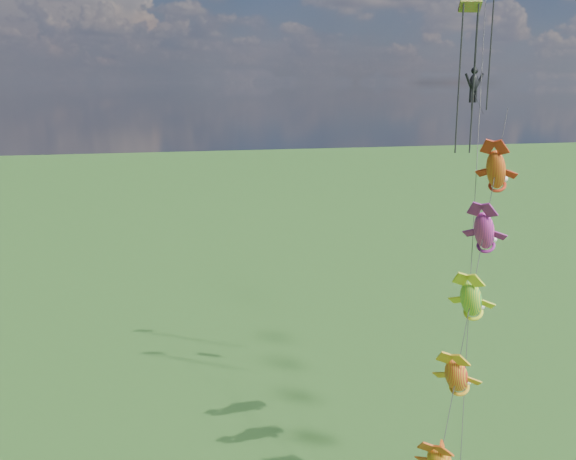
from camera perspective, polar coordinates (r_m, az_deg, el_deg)
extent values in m
cylinder|color=black|center=(25.68, 15.46, -8.62)|extent=(9.91, 12.39, 16.29)
ellipsoid|color=red|center=(25.04, 14.74, -12.39)|extent=(2.08, 2.31, 2.34)
ellipsoid|color=green|center=(26.24, 15.97, -5.92)|extent=(2.08, 2.31, 2.34)
ellipsoid|color=#D8339A|center=(27.74, 17.05, -0.08)|extent=(2.08, 2.31, 2.34)
ellipsoid|color=orange|center=(29.52, 18.01, 5.11)|extent=(2.08, 2.31, 2.34)
cylinder|color=black|center=(29.03, 16.20, 1.23)|extent=(8.20, 15.02, 23.47)
cube|color=green|center=(34.13, 15.88, 18.61)|extent=(1.16, 1.04, 0.58)
cylinder|color=black|center=(33.76, 14.93, 12.49)|extent=(0.08, 0.08, 7.32)
cylinder|color=black|center=(34.11, 16.05, 12.43)|extent=(0.08, 0.08, 7.32)
cylinder|color=black|center=(36.92, 16.41, 16.79)|extent=(0.08, 0.08, 8.86)
cylinder|color=black|center=(37.32, 17.54, 16.67)|extent=(0.08, 0.08, 8.86)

